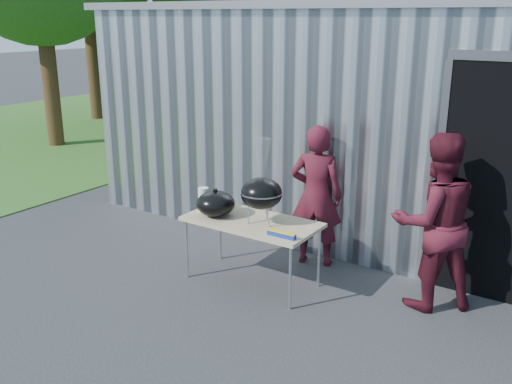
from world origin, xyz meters
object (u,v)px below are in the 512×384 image
Objects in this scene: folding_table at (252,224)px; person_bystander at (435,222)px; kettle_grill at (261,187)px; person_cook at (316,196)px.

folding_table is 0.81× the size of person_bystander.
kettle_grill is 0.97m from person_cook.
folding_table is 1.95m from person_bystander.
person_bystander is at bearing 19.98° from kettle_grill.
person_cook is 0.93× the size of person_bystander.
kettle_grill is (0.14, -0.02, 0.46)m from folding_table.
person_cook reaches higher than kettle_grill.
person_cook reaches higher than folding_table.
kettle_grill is 0.51× the size of person_bystander.
folding_table is at bearing 171.36° from kettle_grill.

